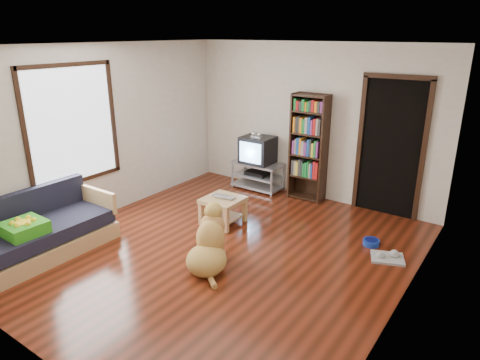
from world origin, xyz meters
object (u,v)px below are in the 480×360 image
Objects in this scene: bookshelf at (309,142)px; laptop at (222,198)px; green_cushion at (24,228)px; grey_rag at (387,258)px; tv_stand at (257,175)px; coffee_table at (223,206)px; sofa at (42,234)px; crt_tv at (258,149)px; dog_bowl at (371,242)px; dog at (209,245)px.

laptop is at bearing -108.60° from bookshelf.
grey_rag is (3.62, 2.68, -0.48)m from green_cushion.
coffee_table is at bearing -76.00° from tv_stand.
laptop is 2.47m from sofa.
green_cushion is 0.79× the size of crt_tv.
laptop is 2.20m from dog_bowl.
grey_rag is 0.69× the size of crt_tv.
green_cushion is 0.25× the size of sofa.
crt_tv is 3.81m from sofa.
dog_bowl is 2.17m from coffee_table.
bookshelf is (-1.82, 1.31, 0.99)m from grey_rag.
dog_bowl is 0.39m from grey_rag.
laptop reaches higher than grey_rag.
green_cushion reaches higher than coffee_table.
coffee_table is at bearing 64.10° from green_cushion.
bookshelf is (0.95, 0.09, 0.73)m from tv_stand.
tv_stand is (-0.39, 1.58, -0.14)m from laptop.
laptop is at bearing 56.44° from sofa.
dog_bowl is (2.08, 0.61, -0.37)m from laptop.
crt_tv reaches higher than grey_rag.
sofa is 3.27× the size of coffee_table.
tv_stand is 2.83m from dog.
tv_stand is 1.64× the size of coffee_table.
dog is at bearing -88.74° from bookshelf.
tv_stand is at bearing 158.50° from dog_bowl.
green_cushion is at bearing -65.44° from sofa.
dog reaches higher than coffee_table.
grey_rag is 2.42m from coffee_table.
tv_stand is at bearing 74.98° from sofa.
dog_bowl is 2.75m from crt_tv.
green_cushion is at bearing -138.52° from dog_bowl.
grey_rag is 0.44× the size of tv_stand.
bookshelf reaches higher than dog_bowl.
dog_bowl is at bearing -21.94° from crt_tv.
grey_rag is at bearing -23.83° from tv_stand.
bookshelf reaches higher than green_cushion.
laptop is 0.41× the size of dog.
laptop is 1.24m from dog.
laptop is at bearing 63.80° from green_cushion.
bookshelf is 2.83m from dog.
grey_rag is 2.28m from dog.
green_cushion is 4.02m from crt_tv.
crt_tv is at bearing 90.00° from tv_stand.
bookshelf is at bearing 71.08° from coffee_table.
laptop is at bearing -163.66° from dog_bowl.
green_cushion is 2.07× the size of dog_bowl.
green_cushion is 0.25× the size of bookshelf.
dog_bowl is 0.40× the size of coffee_table.
bookshelf is (1.80, 4.00, 0.50)m from green_cushion.
sofa is at bearing -147.20° from grey_rag.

